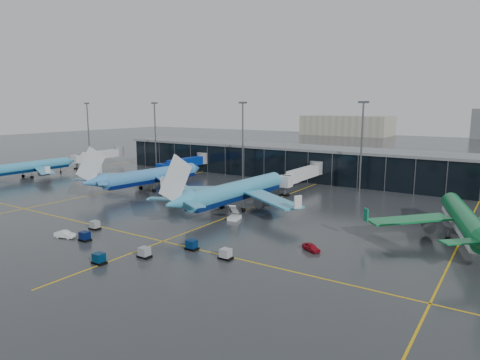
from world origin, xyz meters
The scene contains 13 objects.
ground centered at (0.00, 0.00, 0.00)m, with size 600.00×600.00×0.00m, color #282B2D.
terminal_pier centered at (0.00, 62.00, 5.42)m, with size 142.00×17.00×10.70m.
jet_bridges centered at (-35.00, 42.99, 4.55)m, with size 94.00×27.50×7.20m.
flood_masts centered at (5.00, 50.00, 13.81)m, with size 203.00×0.50×25.50m.
taxi_lines centered at (10.00, 10.61, 0.01)m, with size 220.00×120.00×0.02m.
airliner_klm_west centered at (-76.87, 12.44, 5.82)m, with size 33.25×37.87×11.64m, color #3A95BF, non-canonical shape.
airliner_arkefly centered at (-26.05, 18.88, 6.63)m, with size 37.90×43.16×13.26m, color #3A81C1, non-canonical shape.
airliner_klm_near centered at (7.45, 13.28, 7.03)m, with size 40.15×45.72×14.05m, color #3A98C1, non-canonical shape.
airliner_aer_lingus centered at (55.21, 15.86, 6.24)m, with size 35.67×40.63×12.49m, color #0D7035, non-canonical shape.
baggage_carts centered at (9.37, -20.44, 0.76)m, with size 33.58×14.53×1.70m.
mobile_airstair centered at (12.44, 4.49, 0.77)m, with size 2.88×3.62×3.45m.
service_van_red centered at (34.56, -4.99, 0.64)m, with size 1.51×3.75×1.28m, color maroon.
service_van_white centered at (-6.66, -23.44, 0.68)m, with size 1.43×4.10×1.35m, color silver.
Camera 1 is at (62.56, -69.38, 24.24)m, focal length 32.00 mm.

